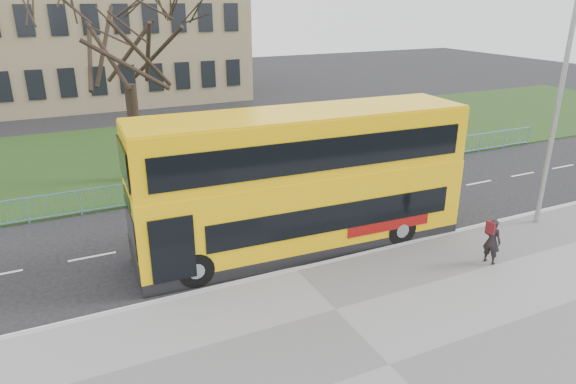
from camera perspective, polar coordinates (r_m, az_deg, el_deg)
The scene contains 10 objects.
ground at distance 18.44m, azimuth -1.24°, elevation -6.76°, with size 120.00×120.00×0.00m, color black.
pavement at distance 13.52m, azimuth 11.17°, elevation -18.48°, with size 80.00×10.50×0.12m, color slate.
kerb at distance 17.17m, azimuth 0.90°, elevation -8.72°, with size 80.00×0.20×0.14m, color #959698.
grass_verge at distance 31.16m, azimuth -12.07°, elevation 4.53°, with size 80.00×15.40×0.08m, color #203814.
guard_railing at distance 23.91m, azimuth -7.72°, elevation 1.11°, with size 40.00×0.12×1.10m, color #6DA2C1, non-canonical shape.
bare_tree at distance 25.37m, azimuth -17.38°, elevation 13.32°, with size 7.76×7.76×11.09m, color black, non-canonical shape.
civic_building at distance 49.99m, azimuth -24.58°, elevation 17.30°, with size 30.00×15.00×14.00m, color #877756.
yellow_bus at distance 17.89m, azimuth 1.57°, elevation 1.57°, with size 11.85×3.30×4.92m.
pedestrian at distance 18.50m, azimuth 21.72°, elevation -5.08°, with size 0.58×0.38×1.60m, color black.
street_lamp at distance 21.43m, azimuth 27.76°, elevation 9.23°, with size 1.92×0.39×9.07m.
Camera 1 is at (-6.61, -14.94, 8.54)m, focal length 32.00 mm.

